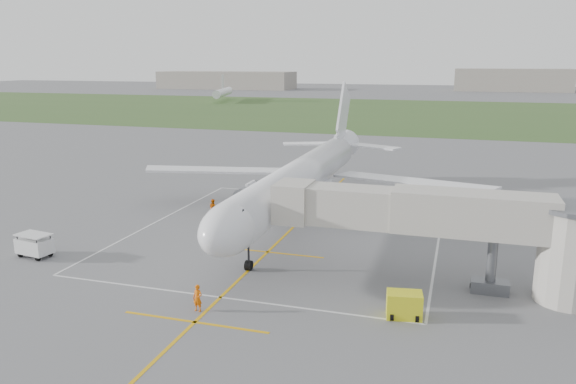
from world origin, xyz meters
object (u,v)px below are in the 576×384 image
(ramp_worker_wing, at_px, (213,208))
(airliner, at_px, (302,178))
(baggage_cart, at_px, (35,245))
(gpu_unit, at_px, (404,305))
(jet_bridge, at_px, (460,226))
(ramp_worker_nose, at_px, (198,298))

(ramp_worker_wing, bearing_deg, airliner, -140.43)
(baggage_cart, bearing_deg, ramp_worker_wing, 69.69)
(gpu_unit, distance_m, ramp_worker_wing, 28.77)
(jet_bridge, distance_m, ramp_worker_nose, 18.94)
(airliner, relative_size, baggage_cart, 15.10)
(airliner, distance_m, ramp_worker_nose, 23.47)
(gpu_unit, bearing_deg, ramp_worker_wing, 130.71)
(ramp_worker_wing, bearing_deg, ramp_worker_nose, 142.72)
(ramp_worker_nose, bearing_deg, jet_bridge, 35.34)
(ramp_worker_nose, bearing_deg, baggage_cart, 169.13)
(jet_bridge, height_order, ramp_worker_nose, jet_bridge)
(baggage_cart, relative_size, ramp_worker_wing, 1.67)
(airliner, height_order, gpu_unit, airliner)
(jet_bridge, height_order, gpu_unit, jet_bridge)
(gpu_unit, distance_m, ramp_worker_nose, 13.45)
(airliner, bearing_deg, jet_bridge, -42.19)
(gpu_unit, distance_m, baggage_cart, 31.01)
(gpu_unit, bearing_deg, airliner, 113.06)
(baggage_cart, xyz_separation_m, ramp_worker_wing, (8.98, 16.17, -0.10))
(jet_bridge, relative_size, gpu_unit, 9.58)
(jet_bridge, height_order, baggage_cart, jet_bridge)
(airliner, distance_m, baggage_cart, 25.68)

